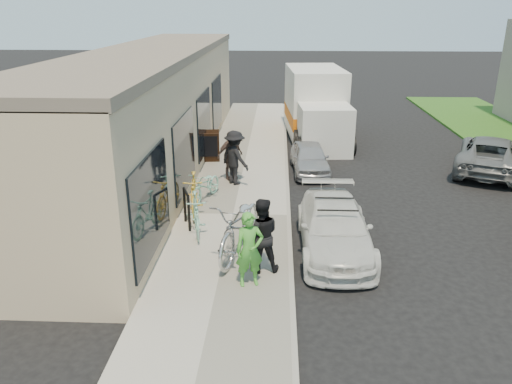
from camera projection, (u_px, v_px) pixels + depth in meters
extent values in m
plane|color=black|center=(311.00, 274.00, 11.09)|extent=(120.00, 120.00, 0.00)
cube|color=#A49F93|center=(233.00, 216.00, 13.96)|extent=(3.00, 34.00, 0.15)
cube|color=gray|center=(288.00, 218.00, 13.90)|extent=(0.12, 34.00, 0.13)
cube|color=#C9B28C|center=(155.00, 112.00, 18.10)|extent=(3.50, 20.00, 4.00)
cube|color=#6E6153|center=(151.00, 52.00, 17.37)|extent=(3.60, 20.00, 0.25)
cube|color=black|center=(151.00, 205.00, 10.68)|extent=(0.06, 3.00, 2.20)
cube|color=black|center=(184.00, 153.00, 14.43)|extent=(0.06, 3.00, 2.20)
cube|color=black|center=(204.00, 123.00, 18.17)|extent=(0.06, 3.00, 2.20)
cube|color=black|center=(217.00, 103.00, 21.91)|extent=(0.06, 3.00, 2.20)
cylinder|color=black|center=(189.00, 214.00, 12.72)|extent=(0.07, 0.07, 0.96)
cylinder|color=black|center=(185.00, 205.00, 13.29)|extent=(0.07, 0.07, 0.96)
cylinder|color=black|center=(186.00, 192.00, 12.84)|extent=(0.28, 0.62, 0.07)
cube|color=black|center=(210.00, 148.00, 18.30)|extent=(0.72, 0.36, 1.13)
cube|color=black|center=(210.00, 145.00, 18.69)|extent=(0.72, 0.36, 1.13)
cube|color=black|center=(210.00, 147.00, 18.24)|extent=(0.57, 0.25, 0.81)
imported|color=silver|center=(334.00, 227.00, 12.02)|extent=(1.69, 4.12, 1.19)
cylinder|color=black|center=(338.00, 211.00, 11.39)|extent=(0.94, 0.04, 0.04)
cylinder|color=black|center=(334.00, 198.00, 12.13)|extent=(0.94, 0.04, 0.04)
imported|color=#A1A2A7|center=(310.00, 158.00, 17.76)|extent=(1.42, 3.17, 1.06)
cube|color=silver|center=(325.00, 130.00, 19.99)|extent=(2.17, 2.17, 1.92)
cube|color=black|center=(325.00, 120.00, 19.85)|extent=(1.87, 0.20, 0.91)
cube|color=silver|center=(314.00, 101.00, 22.62)|extent=(2.65, 4.42, 2.93)
cube|color=#CC5F0C|center=(314.00, 115.00, 22.85)|extent=(2.67, 4.44, 0.56)
cylinder|color=black|center=(300.00, 147.00, 19.68)|extent=(0.31, 0.83, 0.81)
cylinder|color=black|center=(351.00, 146.00, 19.74)|extent=(0.31, 0.83, 0.81)
cylinder|color=black|center=(297.00, 139.00, 20.72)|extent=(0.31, 0.83, 0.81)
cylinder|color=black|center=(346.00, 139.00, 20.78)|extent=(0.31, 0.83, 0.81)
cylinder|color=black|center=(289.00, 120.00, 24.32)|extent=(0.31, 0.83, 0.81)
cylinder|color=black|center=(330.00, 120.00, 24.38)|extent=(0.31, 0.83, 0.81)
imported|color=slate|center=(490.00, 154.00, 17.83)|extent=(3.80, 5.06, 1.28)
imported|color=#BDBDC0|center=(241.00, 226.00, 11.49)|extent=(1.56, 2.80, 1.40)
imported|color=green|center=(250.00, 250.00, 10.14)|extent=(0.67, 0.53, 1.60)
imported|color=black|center=(261.00, 235.00, 10.70)|extent=(0.88, 0.72, 1.67)
imported|color=#8CD1B7|center=(196.00, 214.00, 12.61)|extent=(0.83, 1.77, 1.02)
imported|color=#8CD1B7|center=(206.00, 186.00, 14.82)|extent=(1.12, 1.80, 0.90)
imported|color=gold|center=(194.00, 194.00, 13.83)|extent=(0.74, 1.89, 1.11)
imported|color=black|center=(235.00, 158.00, 16.02)|extent=(1.28, 1.26, 1.76)
imported|color=#4F3E39|center=(230.00, 156.00, 16.49)|extent=(1.00, 0.91, 1.63)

